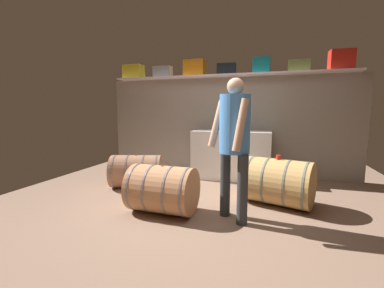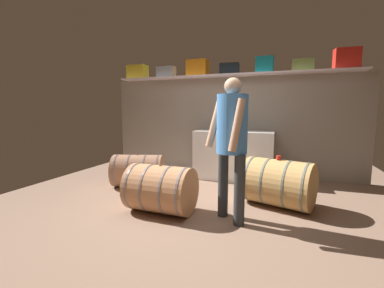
{
  "view_description": "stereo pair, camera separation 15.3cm",
  "coord_description": "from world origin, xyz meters",
  "px_view_note": "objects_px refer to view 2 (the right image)",
  "views": [
    {
      "loc": [
        0.87,
        -3.03,
        1.32
      ],
      "look_at": [
        -0.25,
        0.65,
        0.82
      ],
      "focal_mm": 24.11,
      "sensor_mm": 36.0,
      "label": 1
    },
    {
      "loc": [
        1.02,
        -2.99,
        1.32
      ],
      "look_at": [
        -0.25,
        0.65,
        0.82
      ],
      "focal_mm": 24.11,
      "sensor_mm": 36.0,
      "label": 2
    }
  ],
  "objects_px": {
    "toolcase_orange": "(198,68)",
    "wine_bottle_amber": "(230,125)",
    "tasting_cup": "(279,158)",
    "wine_barrel_near": "(278,183)",
    "toolcase_yellow": "(138,72)",
    "toolcase_grey": "(166,72)",
    "toolcase_teal": "(265,65)",
    "work_cabinet": "(234,155)",
    "toolcase_black": "(230,69)",
    "wine_barrel_far": "(138,171)",
    "toolcase_olive": "(303,65)",
    "wine_barrel_flank": "(161,189)",
    "wine_glass": "(218,126)",
    "winemaker_pouring": "(231,135)",
    "toolcase_red": "(347,59)"
  },
  "relations": [
    {
      "from": "toolcase_black",
      "to": "toolcase_orange",
      "type": "bearing_deg",
      "value": 176.23
    },
    {
      "from": "wine_barrel_flank",
      "to": "tasting_cup",
      "type": "relative_size",
      "value": 12.91
    },
    {
      "from": "wine_bottle_amber",
      "to": "tasting_cup",
      "type": "relative_size",
      "value": 4.27
    },
    {
      "from": "work_cabinet",
      "to": "wine_barrel_far",
      "type": "height_order",
      "value": "work_cabinet"
    },
    {
      "from": "work_cabinet",
      "to": "toolcase_grey",
      "type": "bearing_deg",
      "value": 171.81
    },
    {
      "from": "toolcase_teal",
      "to": "work_cabinet",
      "type": "xyz_separation_m",
      "value": [
        -0.51,
        -0.22,
        -1.7
      ]
    },
    {
      "from": "toolcase_orange",
      "to": "wine_barrel_near",
      "type": "height_order",
      "value": "toolcase_orange"
    },
    {
      "from": "wine_barrel_near",
      "to": "wine_barrel_far",
      "type": "distance_m",
      "value": 2.33
    },
    {
      "from": "toolcase_grey",
      "to": "wine_glass",
      "type": "xyz_separation_m",
      "value": [
        1.21,
        -0.24,
        -1.1
      ]
    },
    {
      "from": "wine_barrel_flank",
      "to": "toolcase_grey",
      "type": "bearing_deg",
      "value": 115.34
    },
    {
      "from": "wine_barrel_near",
      "to": "wine_barrel_flank",
      "type": "relative_size",
      "value": 1.21
    },
    {
      "from": "toolcase_black",
      "to": "wine_glass",
      "type": "xyz_separation_m",
      "value": [
        -0.15,
        -0.24,
        -1.09
      ]
    },
    {
      "from": "toolcase_olive",
      "to": "work_cabinet",
      "type": "distance_m",
      "value": 2.04
    },
    {
      "from": "toolcase_grey",
      "to": "toolcase_teal",
      "type": "bearing_deg",
      "value": 0.17
    },
    {
      "from": "wine_barrel_flank",
      "to": "winemaker_pouring",
      "type": "distance_m",
      "value": 1.16
    },
    {
      "from": "toolcase_red",
      "to": "wine_bottle_amber",
      "type": "xyz_separation_m",
      "value": [
        -1.89,
        -0.37,
        -1.13
      ]
    },
    {
      "from": "work_cabinet",
      "to": "winemaker_pouring",
      "type": "distance_m",
      "value": 2.04
    },
    {
      "from": "toolcase_olive",
      "to": "toolcase_grey",
      "type": "bearing_deg",
      "value": -177.36
    },
    {
      "from": "wine_bottle_amber",
      "to": "winemaker_pouring",
      "type": "distance_m",
      "value": 1.82
    },
    {
      "from": "toolcase_olive",
      "to": "winemaker_pouring",
      "type": "distance_m",
      "value": 2.56
    },
    {
      "from": "wine_barrel_far",
      "to": "toolcase_orange",
      "type": "bearing_deg",
      "value": 46.1
    },
    {
      "from": "toolcase_orange",
      "to": "wine_barrel_near",
      "type": "relative_size",
      "value": 0.4
    },
    {
      "from": "toolcase_red",
      "to": "winemaker_pouring",
      "type": "height_order",
      "value": "toolcase_red"
    },
    {
      "from": "toolcase_teal",
      "to": "wine_barrel_flank",
      "type": "bearing_deg",
      "value": -113.73
    },
    {
      "from": "toolcase_orange",
      "to": "toolcase_teal",
      "type": "distance_m",
      "value": 1.32
    },
    {
      "from": "toolcase_orange",
      "to": "wine_bottle_amber",
      "type": "height_order",
      "value": "toolcase_orange"
    },
    {
      "from": "wine_glass",
      "to": "wine_barrel_near",
      "type": "relative_size",
      "value": 0.14
    },
    {
      "from": "wine_barrel_far",
      "to": "winemaker_pouring",
      "type": "height_order",
      "value": "winemaker_pouring"
    },
    {
      "from": "wine_bottle_amber",
      "to": "wine_barrel_far",
      "type": "xyz_separation_m",
      "value": [
        -1.43,
        -0.92,
        -0.78
      ]
    },
    {
      "from": "winemaker_pouring",
      "to": "toolcase_grey",
      "type": "bearing_deg",
      "value": -9.71
    },
    {
      "from": "wine_glass",
      "to": "winemaker_pouring",
      "type": "relative_size",
      "value": 0.09
    },
    {
      "from": "toolcase_olive",
      "to": "wine_barrel_far",
      "type": "bearing_deg",
      "value": -151.41
    },
    {
      "from": "toolcase_grey",
      "to": "work_cabinet",
      "type": "distance_m",
      "value": 2.26
    },
    {
      "from": "toolcase_black",
      "to": "toolcase_teal",
      "type": "distance_m",
      "value": 0.66
    },
    {
      "from": "toolcase_orange",
      "to": "toolcase_grey",
      "type": "bearing_deg",
      "value": -178.36
    },
    {
      "from": "toolcase_orange",
      "to": "winemaker_pouring",
      "type": "relative_size",
      "value": 0.25
    },
    {
      "from": "toolcase_grey",
      "to": "toolcase_black",
      "type": "bearing_deg",
      "value": 0.17
    },
    {
      "from": "toolcase_yellow",
      "to": "toolcase_grey",
      "type": "distance_m",
      "value": 0.69
    },
    {
      "from": "toolcase_black",
      "to": "work_cabinet",
      "type": "relative_size",
      "value": 0.24
    },
    {
      "from": "tasting_cup",
      "to": "work_cabinet",
      "type": "bearing_deg",
      "value": 123.98
    },
    {
      "from": "toolcase_orange",
      "to": "toolcase_olive",
      "type": "relative_size",
      "value": 1.13
    },
    {
      "from": "toolcase_grey",
      "to": "toolcase_olive",
      "type": "height_order",
      "value": "toolcase_grey"
    },
    {
      "from": "toolcase_orange",
      "to": "wine_barrel_flank",
      "type": "height_order",
      "value": "toolcase_orange"
    },
    {
      "from": "toolcase_black",
      "to": "tasting_cup",
      "type": "xyz_separation_m",
      "value": [
        0.99,
        -1.45,
        -1.44
      ]
    },
    {
      "from": "toolcase_olive",
      "to": "wine_barrel_flank",
      "type": "xyz_separation_m",
      "value": [
        -1.77,
        -2.19,
        -1.82
      ]
    },
    {
      "from": "toolcase_black",
      "to": "wine_barrel_near",
      "type": "relative_size",
      "value": 0.35
    },
    {
      "from": "toolcase_red",
      "to": "wine_bottle_amber",
      "type": "distance_m",
      "value": 2.24
    },
    {
      "from": "toolcase_olive",
      "to": "toolcase_black",
      "type": "bearing_deg",
      "value": -177.36
    },
    {
      "from": "toolcase_orange",
      "to": "work_cabinet",
      "type": "xyz_separation_m",
      "value": [
        0.81,
        -0.22,
        -1.71
      ]
    },
    {
      "from": "toolcase_grey",
      "to": "wine_barrel_far",
      "type": "bearing_deg",
      "value": -88.26
    }
  ]
}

